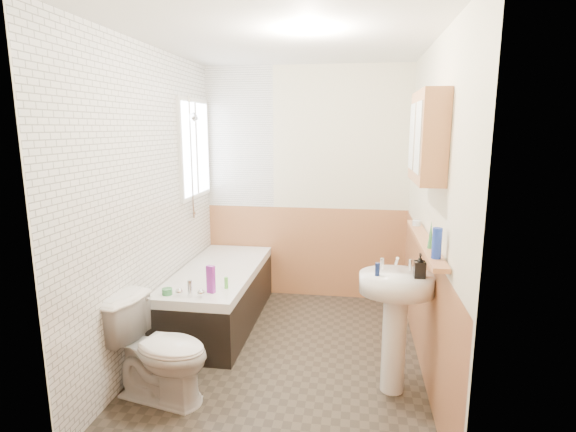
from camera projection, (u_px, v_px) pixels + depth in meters
The scene contains 26 objects.
floor at pixel (285, 354), 3.74m from camera, with size 2.80×2.80×0.00m, color #2F2821.
ceiling at pixel (285, 38), 3.26m from camera, with size 2.80×2.80×0.00m, color white.
wall_back at pixel (306, 185), 4.87m from camera, with size 2.20×0.02×2.50m, color #EEE7C4.
wall_front at pixel (238, 258), 2.13m from camera, with size 2.20×0.02×2.50m, color #EEE7C4.
wall_left at pixel (151, 204), 3.67m from camera, with size 0.02×2.80×2.50m, color #EEE7C4.
wall_right at pixel (432, 211), 3.34m from camera, with size 0.02×2.80×2.50m, color #EEE7C4.
wainscot_right at pixel (423, 306), 3.49m from camera, with size 0.01×2.80×1.00m, color #B8784B.
wainscot_front at pixel (243, 398), 2.30m from camera, with size 2.20×0.01×1.00m, color #B8784B.
wainscot_back at pixel (305, 252), 4.99m from camera, with size 2.20×0.01×1.00m, color #B8784B.
tile_cladding_left at pixel (154, 204), 3.66m from camera, with size 0.01×2.80×2.50m, color white.
tile_return_back at pixel (239, 138), 4.86m from camera, with size 0.75×0.01×1.50m, color white.
window at pixel (196, 149), 4.50m from camera, with size 0.03×0.79×0.99m.
bathtub at pixel (219, 294), 4.32m from camera, with size 0.70×1.68×0.68m.
shower_riser at pixel (192, 148), 4.33m from camera, with size 0.10×0.08×1.18m.
toilet at pixel (160, 350), 3.08m from camera, with size 0.41×0.73×0.71m, color white.
sink at pixel (395, 308), 3.12m from camera, with size 0.51×0.41×0.99m.
pine_shelf at pixel (425, 242), 3.21m from camera, with size 0.10×1.37×0.03m, color #B8784B.
medicine_cabinet at pixel (427, 137), 3.04m from camera, with size 0.17×0.68×0.61m.
foam_can at pixel (437, 243), 2.73m from camera, with size 0.06×0.06×0.19m, color #19339E.
green_bottle at pixel (431, 235), 2.95m from camera, with size 0.04×0.04×0.19m, color #388447.
black_jar at pixel (417, 223), 3.65m from camera, with size 0.07×0.07×0.04m, color silver.
soap_bottle at pixel (419, 272), 3.00m from camera, with size 0.07×0.17×0.08m, color black.
clear_bottle at pixel (377, 269), 3.03m from camera, with size 0.03×0.03×0.09m, color navy.
blue_gel at pixel (211, 279), 3.63m from camera, with size 0.06×0.04×0.23m, color purple.
cream_jar at pixel (167, 292), 3.60m from camera, with size 0.08×0.08×0.05m, color #388447.
orange_bottle at pixel (226, 283), 3.73m from camera, with size 0.03×0.03×0.10m, color #59C647.
Camera 1 is at (0.54, -3.41, 1.86)m, focal length 28.00 mm.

